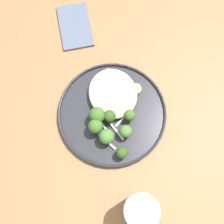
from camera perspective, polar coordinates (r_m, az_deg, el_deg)
ground at (r=1.51m, az=2.07°, el=-9.50°), size 6.00×6.00×0.00m
wooden_dining_table at (r=0.86m, az=3.58°, el=-3.51°), size 1.40×1.00×0.74m
dinner_plate at (r=0.78m, az=-0.00°, el=-0.25°), size 0.29×0.29×0.02m
noodle_bed at (r=0.78m, az=0.17°, el=3.68°), size 0.14×0.13×0.04m
seared_scallop_center_golden at (r=0.78m, az=-0.32°, el=3.57°), size 0.03×0.03×0.01m
seared_scallop_tiny_bay at (r=0.81m, az=-0.68°, el=7.63°), size 0.02×0.02×0.01m
seared_scallop_on_noodles at (r=0.77m, az=-0.66°, el=-0.53°), size 0.02×0.02×0.01m
seared_scallop_rear_pale at (r=0.79m, az=4.64°, el=4.47°), size 0.03×0.03×0.02m
broccoli_floret_split_head at (r=0.75m, az=-0.48°, el=-0.84°), size 0.03×0.03×0.05m
broccoli_floret_right_tilted at (r=0.73m, az=1.94°, el=-7.98°), size 0.03×0.03×0.04m
broccoli_floret_rear_charred at (r=0.75m, az=3.44°, el=-0.65°), size 0.03×0.03×0.04m
broccoli_floret_left_leaning at (r=0.74m, az=2.68°, el=-3.79°), size 0.03×0.03×0.05m
broccoli_floret_near_rim at (r=0.73m, az=-3.25°, el=-2.81°), size 0.04×0.04×0.05m
broccoli_floret_beside_noodles at (r=0.74m, az=-2.93°, el=-0.59°), size 0.04×0.04×0.06m
broccoli_floret_center_pile at (r=0.73m, az=-1.08°, el=-4.83°), size 0.04×0.04×0.05m
onion_sliver_curled_piece at (r=0.75m, az=-0.87°, el=-5.86°), size 0.05×0.03×0.00m
onion_sliver_long_sliver at (r=0.76m, az=0.93°, el=-3.80°), size 0.06×0.02×0.00m
onion_sliver_pale_crescent at (r=0.76m, az=-1.84°, el=-2.38°), size 0.06×0.02×0.00m
onion_sliver_short_strip at (r=0.77m, az=1.72°, el=-1.75°), size 0.02×0.04×0.00m
water_glass at (r=0.70m, az=5.31°, el=-18.63°), size 0.08×0.08×0.13m
folded_napkin at (r=0.91m, az=-7.24°, el=16.30°), size 0.16×0.11×0.01m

